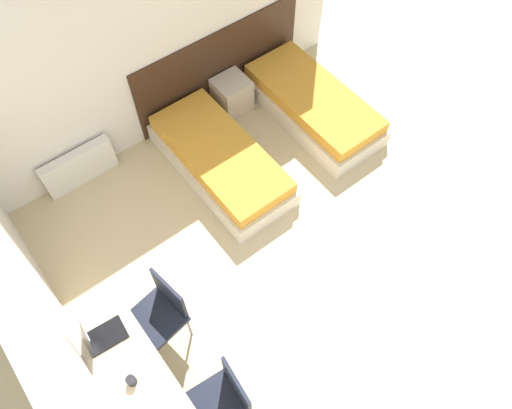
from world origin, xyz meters
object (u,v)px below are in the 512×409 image
at_px(bed_near_window, 221,161).
at_px(chair_near_laptop, 160,312).
at_px(bed_near_door, 313,105).
at_px(nightstand, 232,95).
at_px(chair_near_notebook, 222,400).
at_px(laptop, 99,337).

distance_m(bed_near_window, chair_near_laptop, 2.06).
distance_m(bed_near_window, bed_near_door, 1.45).
distance_m(bed_near_window, nightstand, 1.05).
bearing_deg(chair_near_laptop, bed_near_window, 30.61).
xyz_separation_m(bed_near_window, chair_near_laptop, (-1.58, -1.28, 0.32)).
bearing_deg(bed_near_door, nightstand, 133.67).
height_order(bed_near_window, bed_near_door, same).
relative_size(chair_near_notebook, laptop, 2.58).
bearing_deg(laptop, chair_near_notebook, -56.26).
distance_m(nightstand, chair_near_notebook, 3.81).
bearing_deg(chair_near_notebook, laptop, 124.50).
relative_size(bed_near_door, nightstand, 4.13).
height_order(bed_near_door, chair_near_notebook, chair_near_notebook).
distance_m(nightstand, laptop, 3.55).
height_order(bed_near_window, chair_near_notebook, chair_near_notebook).
distance_m(bed_near_window, chair_near_notebook, 2.78).
distance_m(bed_near_door, chair_near_notebook, 3.80).
bearing_deg(nightstand, laptop, -144.40).
distance_m(bed_near_window, laptop, 2.56).
xyz_separation_m(bed_near_window, chair_near_notebook, (-1.58, -2.26, 0.32)).
xyz_separation_m(bed_near_door, chair_near_laptop, (-3.03, -1.28, 0.32)).
bearing_deg(laptop, nightstand, 40.59).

